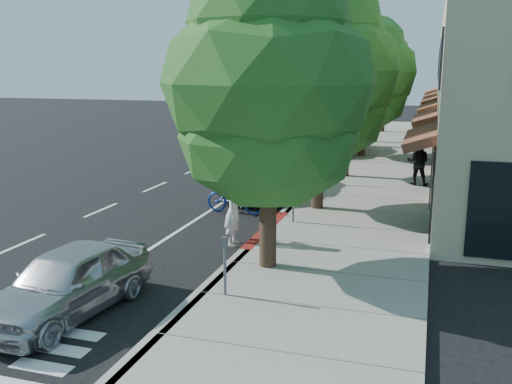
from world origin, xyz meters
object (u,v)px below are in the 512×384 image
at_px(street_tree_5, 384,72).
at_px(white_pickup, 339,139).
at_px(street_tree_0, 269,87).
at_px(silver_suv, 268,176).
at_px(street_tree_4, 376,63).
at_px(pedestrian, 418,162).
at_px(street_tree_3, 364,74).
at_px(bicycle, 235,198).
at_px(near_car_a, 67,282).
at_px(cyclist, 233,211).
at_px(dark_suv_far, 335,123).
at_px(street_tree_1, 320,74).
at_px(street_tree_2, 348,71).
at_px(dark_sedan, 298,146).

relative_size(street_tree_5, white_pickup, 1.20).
height_order(street_tree_0, silver_suv, street_tree_0).
relative_size(street_tree_4, silver_suv, 1.45).
bearing_deg(street_tree_0, pedestrian, 74.14).
height_order(street_tree_4, pedestrian, street_tree_4).
height_order(street_tree_0, street_tree_4, street_tree_4).
height_order(street_tree_3, silver_suv, street_tree_3).
bearing_deg(bicycle, near_car_a, -179.83).
bearing_deg(street_tree_0, cyclist, 130.48).
xyz_separation_m(street_tree_3, near_car_a, (-3.10, -21.50, -3.74)).
relative_size(cyclist, bicycle, 0.96).
bearing_deg(dark_suv_far, street_tree_3, -71.12).
height_order(street_tree_5, white_pickup, street_tree_5).
distance_m(street_tree_1, bicycle, 4.90).
distance_m(street_tree_1, street_tree_2, 6.00).
distance_m(street_tree_4, dark_sedan, 9.17).
distance_m(dark_sedan, near_car_a, 20.00).
height_order(street_tree_0, street_tree_2, street_tree_2).
relative_size(street_tree_2, bicycle, 3.65).
distance_m(street_tree_0, street_tree_3, 18.00).
xyz_separation_m(silver_suv, near_car_a, (-0.80, -11.52, -0.06)).
bearing_deg(street_tree_1, near_car_a, -108.07).
relative_size(street_tree_2, near_car_a, 1.83).
height_order(street_tree_3, bicycle, street_tree_3).
xyz_separation_m(dark_sedan, pedestrian, (6.20, -5.59, 0.36)).
distance_m(street_tree_1, white_pickup, 13.74).
xyz_separation_m(street_tree_0, street_tree_2, (0.00, 12.00, 0.27)).
relative_size(bicycle, dark_sedan, 0.47).
bearing_deg(silver_suv, street_tree_3, 81.22).
relative_size(street_tree_3, bicycle, 3.72).
bearing_deg(near_car_a, bicycle, 92.85).
height_order(street_tree_3, white_pickup, street_tree_3).
xyz_separation_m(cyclist, dark_suv_far, (-1.61, 26.37, -0.12)).
relative_size(street_tree_1, street_tree_2, 1.04).
xyz_separation_m(bicycle, white_pickup, (1.18, 14.15, 0.34)).
relative_size(street_tree_4, pedestrian, 4.23).
xyz_separation_m(street_tree_1, cyclist, (-1.49, -4.26, -3.62)).
height_order(dark_suv_far, near_car_a, dark_suv_far).
bearing_deg(pedestrian, dark_sedan, -37.98).
height_order(street_tree_2, street_tree_3, street_tree_3).
relative_size(street_tree_3, silver_suv, 1.40).
xyz_separation_m(street_tree_3, street_tree_5, (0.00, 12.00, -0.03)).
xyz_separation_m(cyclist, pedestrian, (4.59, 9.17, 0.11)).
distance_m(street_tree_5, bicycle, 25.43).
bearing_deg(street_tree_5, dark_sedan, -102.93).
relative_size(street_tree_2, street_tree_4, 0.94).
height_order(street_tree_1, street_tree_3, street_tree_1).
distance_m(street_tree_1, dark_sedan, 11.61).
height_order(street_tree_2, bicycle, street_tree_2).
height_order(bicycle, dark_sedan, dark_sedan).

